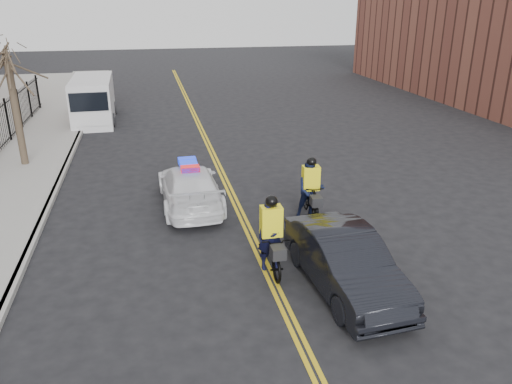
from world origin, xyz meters
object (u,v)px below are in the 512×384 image
at_px(dark_sedan, 345,262).
at_px(cyclist_near, 271,244).
at_px(cargo_van, 93,101).
at_px(police_cruiser, 190,186).
at_px(cyclist_far, 310,194).

xyz_separation_m(dark_sedan, cyclist_near, (-1.44, 1.26, -0.02)).
bearing_deg(dark_sedan, cargo_van, 106.37).
distance_m(police_cruiser, cyclist_far, 3.92).
bearing_deg(police_cruiser, dark_sedan, 116.27).
relative_size(dark_sedan, cyclist_far, 2.21).
bearing_deg(police_cruiser, cyclist_near, 107.94).
bearing_deg(cargo_van, dark_sedan, -70.74).
distance_m(police_cruiser, cargo_van, 13.69).
bearing_deg(dark_sedan, police_cruiser, 113.48).
height_order(police_cruiser, cyclist_far, cyclist_far).
height_order(dark_sedan, cargo_van, cargo_van).
relative_size(police_cruiser, cargo_van, 0.82).
height_order(dark_sedan, cyclist_far, cyclist_far).
distance_m(police_cruiser, dark_sedan, 6.55).
distance_m(cargo_van, cyclist_far, 16.61).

